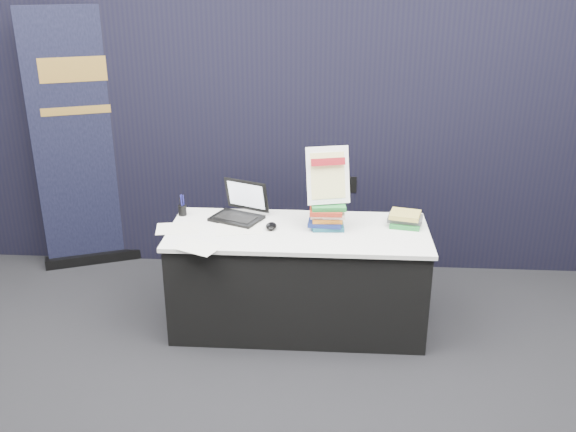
# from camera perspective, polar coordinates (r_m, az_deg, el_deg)

# --- Properties ---
(floor) EXTENTS (8.00, 8.00, 0.00)m
(floor) POSITION_cam_1_polar(r_m,az_deg,el_deg) (4.32, 0.51, -13.33)
(floor) COLOR black
(floor) RESTS_ON ground
(wall_back) EXTENTS (8.00, 0.02, 3.50)m
(wall_back) POSITION_cam_1_polar(r_m,az_deg,el_deg) (7.57, 2.35, 16.21)
(wall_back) COLOR beige
(wall_back) RESTS_ON floor
(drape_partition) EXTENTS (6.00, 0.08, 2.40)m
(drape_partition) POSITION_cam_1_polar(r_m,az_deg,el_deg) (5.29, 1.55, 7.73)
(drape_partition) COLOR black
(drape_partition) RESTS_ON floor
(display_table) EXTENTS (1.80, 0.75, 0.75)m
(display_table) POSITION_cam_1_polar(r_m,az_deg,el_deg) (4.59, 0.92, -5.53)
(display_table) COLOR black
(display_table) RESTS_ON floor
(laptop) EXTENTS (0.41, 0.40, 0.26)m
(laptop) POSITION_cam_1_polar(r_m,az_deg,el_deg) (4.64, -4.53, 0.59)
(laptop) COLOR black
(laptop) RESTS_ON display_table
(mouse) EXTENTS (0.08, 0.12, 0.04)m
(mouse) POSITION_cam_1_polar(r_m,az_deg,el_deg) (4.45, -1.50, -0.90)
(mouse) COLOR black
(mouse) RESTS_ON display_table
(brochure_left) EXTENTS (0.33, 0.26, 0.00)m
(brochure_left) POSITION_cam_1_polar(r_m,az_deg,el_deg) (4.52, -9.78, -1.08)
(brochure_left) COLOR silver
(brochure_left) RESTS_ON display_table
(brochure_mid) EXTENTS (0.33, 0.29, 0.00)m
(brochure_mid) POSITION_cam_1_polar(r_m,az_deg,el_deg) (4.21, -7.98, -2.77)
(brochure_mid) COLOR silver
(brochure_mid) RESTS_ON display_table
(brochure_right) EXTENTS (0.36, 0.29, 0.00)m
(brochure_right) POSITION_cam_1_polar(r_m,az_deg,el_deg) (4.46, -4.42, -1.11)
(brochure_right) COLOR silver
(brochure_right) RESTS_ON display_table
(pen_cup) EXTENTS (0.08, 0.08, 0.08)m
(pen_cup) POSITION_cam_1_polar(r_m,az_deg,el_deg) (4.74, -9.37, 0.51)
(pen_cup) COLOR black
(pen_cup) RESTS_ON display_table
(book_stack_tall) EXTENTS (0.22, 0.17, 0.18)m
(book_stack_tall) POSITION_cam_1_polar(r_m,az_deg,el_deg) (4.44, 3.48, -0.00)
(book_stack_tall) COLOR #194F60
(book_stack_tall) RESTS_ON display_table
(book_stack_short) EXTENTS (0.26, 0.22, 0.10)m
(book_stack_short) POSITION_cam_1_polar(r_m,az_deg,el_deg) (4.57, 10.42, -0.25)
(book_stack_short) COLOR #1D6D2E
(book_stack_short) RESTS_ON display_table
(info_sign) EXTENTS (0.31, 0.18, 0.40)m
(info_sign) POSITION_cam_1_polar(r_m,az_deg,el_deg) (4.37, 3.57, 3.57)
(info_sign) COLOR black
(info_sign) RESTS_ON book_stack_tall
(pullup_banner) EXTENTS (0.89, 0.43, 2.17)m
(pullup_banner) POSITION_cam_1_polar(r_m,az_deg,el_deg) (5.61, -17.24, 5.08)
(pullup_banner) COLOR black
(pullup_banner) RESTS_ON floor
(stacking_chair) EXTENTS (0.39, 0.40, 0.81)m
(stacking_chair) POSITION_cam_1_polar(r_m,az_deg,el_deg) (5.37, 4.18, -0.50)
(stacking_chair) COLOR black
(stacking_chair) RESTS_ON floor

